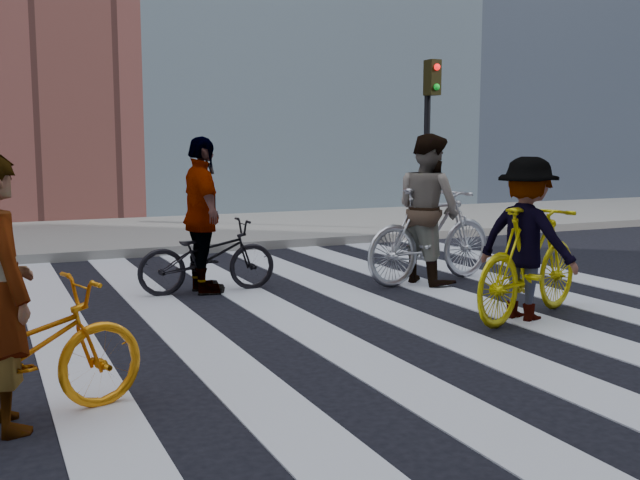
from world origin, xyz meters
TOP-DOWN VIEW (x-y plane):
  - ground at (0.00, 0.00)m, footprint 100.00×100.00m
  - sidewalk_far at (0.00, 7.50)m, footprint 100.00×5.00m
  - zebra_crosswalk at (0.00, 0.00)m, footprint 8.25×10.00m
  - traffic_signal at (4.40, 5.32)m, footprint 0.22×0.42m
  - bike_yellow_left at (-3.25, -1.82)m, footprint 1.85×1.09m
  - bike_silver_mid at (1.87, 1.31)m, footprint 2.12×0.91m
  - bike_yellow_right at (1.68, -0.82)m, footprint 2.01×1.21m
  - bike_dark_rear at (-0.93, 1.86)m, footprint 1.68×0.61m
  - rider_left at (-3.30, -1.82)m, footprint 0.58×0.73m
  - rider_mid at (1.82, 1.31)m, footprint 0.86×1.03m
  - rider_right at (1.63, -0.82)m, footprint 0.96×1.22m
  - rider_rear at (-0.98, 1.86)m, footprint 0.47×1.10m

SIDE VIEW (x-z plane):
  - ground at x=0.00m, z-range 0.00..0.00m
  - zebra_crosswalk at x=0.00m, z-range 0.00..0.01m
  - sidewalk_far at x=0.00m, z-range 0.00..0.15m
  - bike_dark_rear at x=-0.93m, z-range 0.00..0.88m
  - bike_yellow_left at x=-3.25m, z-range 0.00..0.92m
  - bike_yellow_right at x=1.68m, z-range 0.00..1.17m
  - bike_silver_mid at x=1.87m, z-range 0.00..1.23m
  - rider_right at x=1.63m, z-range 0.00..1.66m
  - rider_left at x=-3.30m, z-range 0.00..1.74m
  - rider_rear at x=-0.98m, z-range 0.00..1.87m
  - rider_mid at x=1.82m, z-range 0.00..1.91m
  - traffic_signal at x=4.40m, z-range 0.62..3.94m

